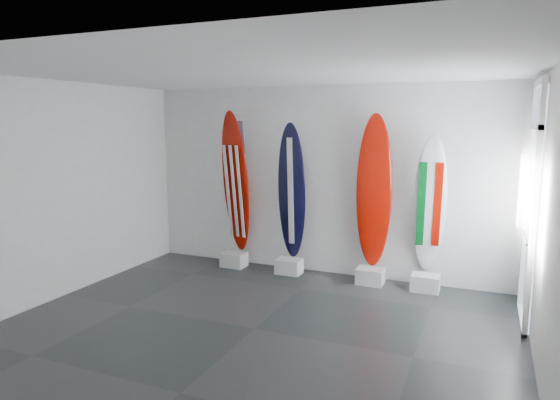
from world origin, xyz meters
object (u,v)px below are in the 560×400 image
at_px(surfboard_italy, 430,205).
at_px(surfboard_swiss, 374,192).
at_px(surfboard_usa, 236,182).
at_px(surfboard_navy, 292,191).

bearing_deg(surfboard_italy, surfboard_swiss, 168.99).
height_order(surfboard_usa, surfboard_italy, surfboard_usa).
bearing_deg(surfboard_usa, surfboard_navy, 13.20).
bearing_deg(surfboard_usa, surfboard_italy, 13.20).
relative_size(surfboard_usa, surfboard_swiss, 1.03).
bearing_deg(surfboard_navy, surfboard_usa, -172.26).
distance_m(surfboard_navy, surfboard_swiss, 1.33).
bearing_deg(surfboard_swiss, surfboard_usa, 169.61).
height_order(surfboard_navy, surfboard_swiss, surfboard_swiss).
height_order(surfboard_swiss, surfboard_italy, surfboard_swiss).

